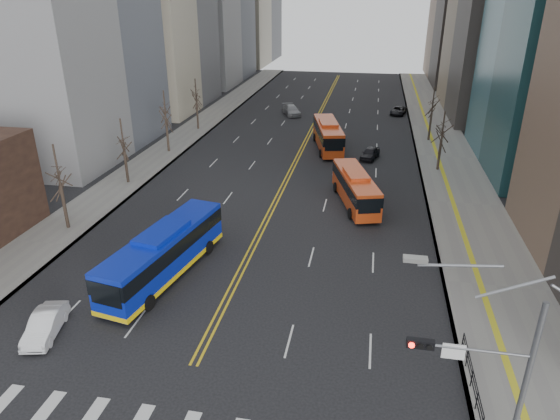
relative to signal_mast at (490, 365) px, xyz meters
The scene contains 13 objects.
sidewalk_right 43.43m from the signal_mast, 85.04° to the left, with size 7.00×130.00×0.15m, color gray.
sidewalk_left 52.80m from the signal_mast, 125.14° to the left, with size 5.00×130.00×0.15m, color gray.
centerline 54.98m from the signal_mast, 104.56° to the left, with size 0.55×100.00×0.01m.
signal_mast is the anchor object (origin of this frame).
pedestrian_railing 5.71m from the signal_mast, 82.40° to the left, with size 0.06×6.06×1.02m.
street_trees 38.71m from the signal_mast, 122.76° to the left, with size 35.20×47.20×7.60m.
blue_bus 22.22m from the signal_mast, 148.52° to the left, with size 4.75×12.55×3.57m.
red_bus_near 27.64m from the signal_mast, 103.42° to the left, with size 5.04×10.23×3.20m.
red_bus_far 45.42m from the signal_mast, 103.54° to the left, with size 4.95×11.33×3.50m.
car_white 23.79m from the signal_mast, behind, with size 1.44×4.13×1.36m, color silver.
car_dark_mid 41.40m from the signal_mast, 97.33° to the left, with size 1.60×3.99×1.36m, color black.
car_silver 64.23m from the signal_mast, 106.43° to the left, with size 2.12×5.22×1.51m, color #929397.
car_dark_far 65.13m from the signal_mast, 91.12° to the left, with size 2.07×4.49×1.25m, color black.
Camera 1 is at (8.43, -14.79, 18.46)m, focal length 32.00 mm.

